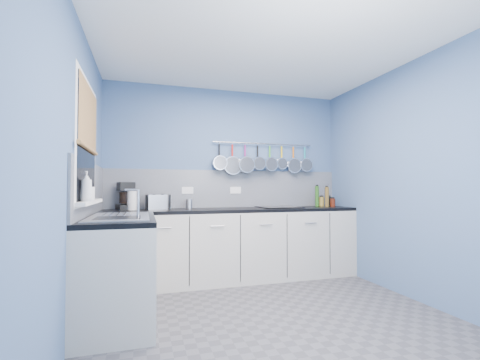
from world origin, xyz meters
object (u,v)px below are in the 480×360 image
toaster (158,202)px  hob (279,207)px  paper_towel (132,200)px  coffee_maker (126,196)px  soap_bottle_b (88,191)px  canister (189,204)px  soap_bottle_a (86,186)px

toaster → hob: size_ratio=0.52×
paper_towel → coffee_maker: coffee_maker is taller
paper_towel → hob: paper_towel is taller
soap_bottle_b → canister: 1.52m
canister → hob: (1.19, -0.04, -0.05)m
toaster → coffee_maker: bearing=158.7°
paper_towel → coffee_maker: (-0.08, 0.08, 0.04)m
coffee_maker → hob: size_ratio=0.62×
soap_bottle_a → toaster: 1.43m
canister → hob: bearing=-1.8°
soap_bottle_a → toaster: soap_bottle_a is taller
soap_bottle_b → paper_towel: soap_bottle_b is taller
soap_bottle_b → toaster: size_ratio=0.62×
soap_bottle_a → paper_towel: bearing=76.5°
coffee_maker → soap_bottle_a: bearing=-119.1°
soap_bottle_b → canister: (0.97, 1.15, -0.18)m
coffee_maker → canister: size_ratio=2.76×
toaster → hob: (1.57, -0.07, -0.08)m
paper_towel → coffee_maker: size_ratio=0.73×
soap_bottle_b → paper_towel: size_ratio=0.72×
canister → soap_bottle_b: bearing=-130.2°
canister → hob: size_ratio=0.22×
soap_bottle_b → coffee_maker: coffee_maker is taller
soap_bottle_b → coffee_maker: bearing=79.6°
soap_bottle_b → coffee_maker: (0.22, 1.22, -0.07)m
soap_bottle_a → paper_towel: soap_bottle_a is taller
canister → hob: 1.20m
soap_bottle_a → canister: bearing=52.2°
coffee_maker → hob: 1.95m
paper_towel → canister: (0.67, 0.01, -0.06)m
coffee_maker → paper_towel: bearing=-65.1°
soap_bottle_a → coffee_maker: 1.35m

